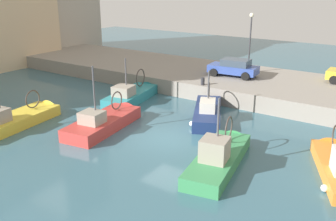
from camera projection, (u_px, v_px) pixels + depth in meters
water_surface at (169, 139)px, 21.43m from camera, size 80.00×80.00×0.00m
quay_wall at (250, 85)px, 30.20m from camera, size 9.00×56.00×1.20m
fishing_boat_red at (107, 125)px, 23.12m from camera, size 6.58×2.83×4.89m
fishing_boat_green at (220, 160)px, 18.51m from camera, size 6.90×2.89×4.31m
fishing_boat_teal at (134, 98)px, 28.40m from camera, size 6.44×2.92×4.15m
fishing_boat_navy at (208, 116)px, 24.79m from camera, size 6.30×4.19×3.94m
fishing_boat_yellow at (18, 123)px, 23.39m from camera, size 7.12×2.72×4.92m
parked_car_blue at (234, 67)px, 30.17m from camera, size 2.17×3.98×1.39m
mooring_bollard_mid at (203, 81)px, 27.75m from camera, size 0.28×0.28×0.55m
quay_streetlamp at (251, 33)px, 30.59m from camera, size 0.36×0.36×4.83m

